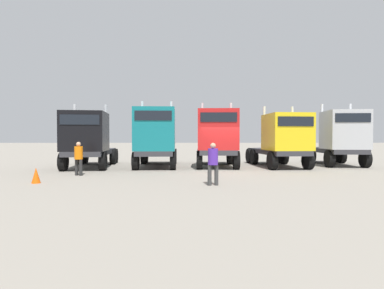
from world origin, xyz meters
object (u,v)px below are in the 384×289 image
at_px(semi_truck_black, 88,139).
at_px(semi_truck_red, 217,137).
at_px(semi_truck_silver, 340,137).
at_px(traffic_cone_mid, 36,175).
at_px(semi_truck_yellow, 283,140).
at_px(visitor_with_camera, 213,161).
at_px(visitor_in_hivis, 79,156).
at_px(semi_truck_teal, 156,137).

xyz_separation_m(semi_truck_black, semi_truck_red, (8.01, 0.44, 0.11)).
bearing_deg(semi_truck_silver, traffic_cone_mid, -61.17).
height_order(semi_truck_yellow, visitor_with_camera, semi_truck_yellow).
bearing_deg(semi_truck_red, visitor_in_hivis, -59.04).
xyz_separation_m(semi_truck_yellow, visitor_with_camera, (-5.05, -6.89, -0.81)).
height_order(semi_truck_silver, visitor_with_camera, semi_truck_silver).
xyz_separation_m(semi_truck_black, semi_truck_silver, (16.39, 1.30, 0.11)).
relative_size(semi_truck_red, visitor_in_hivis, 3.54).
bearing_deg(semi_truck_yellow, semi_truck_teal, -94.26).
relative_size(semi_truck_red, semi_truck_yellow, 0.96).
xyz_separation_m(semi_truck_teal, semi_truck_yellow, (8.01, -0.08, -0.14)).
height_order(semi_truck_red, visitor_with_camera, semi_truck_red).
xyz_separation_m(semi_truck_teal, semi_truck_red, (3.87, 0.12, -0.01)).
bearing_deg(semi_truck_black, visitor_in_hivis, 4.90).
distance_m(semi_truck_red, semi_truck_yellow, 4.14).
relative_size(visitor_in_hivis, traffic_cone_mid, 2.60).
bearing_deg(visitor_with_camera, visitor_in_hivis, 53.55).
height_order(semi_truck_yellow, semi_truck_silver, semi_truck_silver).
bearing_deg(visitor_in_hivis, visitor_with_camera, 90.13).
bearing_deg(semi_truck_teal, semi_truck_yellow, 88.07).
distance_m(semi_truck_red, visitor_in_hivis, 8.37).
bearing_deg(semi_truck_red, semi_truck_yellow, 90.35).
height_order(semi_truck_teal, semi_truck_red, semi_truck_teal).
relative_size(semi_truck_silver, traffic_cone_mid, 9.28).
relative_size(visitor_with_camera, traffic_cone_mid, 2.60).
bearing_deg(semi_truck_yellow, semi_truck_red, -96.48).
bearing_deg(semi_truck_red, semi_truck_teal, -85.05).
relative_size(semi_truck_yellow, traffic_cone_mid, 9.55).
height_order(semi_truck_silver, traffic_cone_mid, semi_truck_silver).
bearing_deg(semi_truck_red, semi_truck_black, -83.73).
bearing_deg(semi_truck_silver, visitor_with_camera, -44.18).
height_order(visitor_in_hivis, visitor_with_camera, visitor_with_camera).
height_order(semi_truck_yellow, traffic_cone_mid, semi_truck_yellow).
xyz_separation_m(semi_truck_red, traffic_cone_mid, (-8.21, -6.38, -1.59)).
bearing_deg(visitor_in_hivis, semi_truck_yellow, 134.38).
height_order(semi_truck_red, semi_truck_yellow, semi_truck_red).
bearing_deg(traffic_cone_mid, semi_truck_teal, 55.25).
bearing_deg(semi_truck_black, semi_truck_yellow, 85.22).
bearing_deg(semi_truck_yellow, visitor_in_hivis, -75.93).
bearing_deg(visitor_in_hivis, semi_truck_teal, 163.82).
bearing_deg(visitor_in_hivis, semi_truck_red, 144.45).
distance_m(semi_truck_teal, visitor_with_camera, 7.63).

